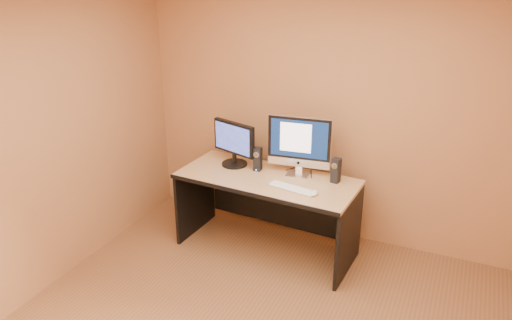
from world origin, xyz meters
name	(u,v)px	position (x,y,z in m)	size (l,w,h in m)	color
walls	(249,199)	(0.00, 0.00, 1.30)	(4.00, 4.00, 2.60)	#9B663E
desk	(267,214)	(-0.47, 1.40, 0.39)	(1.70, 0.74, 0.78)	tan
imac	(299,146)	(-0.23, 1.58, 1.08)	(0.60, 0.22, 0.58)	silver
second_monitor	(234,144)	(-0.89, 1.55, 1.01)	(0.51, 0.25, 0.45)	black
speaker_left	(258,159)	(-0.62, 1.53, 0.90)	(0.07, 0.08, 0.23)	black
speaker_right	(336,171)	(0.15, 1.57, 0.90)	(0.07, 0.08, 0.23)	black
keyboard	(292,188)	(-0.17, 1.26, 0.79)	(0.46, 0.12, 0.02)	silver
mouse	(314,193)	(0.05, 1.23, 0.80)	(0.06, 0.11, 0.04)	white
cable_a	(311,173)	(-0.12, 1.67, 0.79)	(0.01, 0.01, 0.23)	black
cable_b	(294,168)	(-0.32, 1.71, 0.79)	(0.01, 0.01, 0.19)	black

